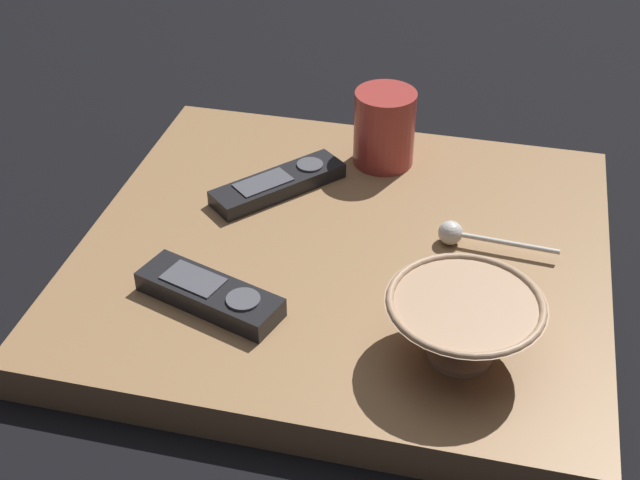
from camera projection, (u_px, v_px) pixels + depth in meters
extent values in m
plane|color=black|center=(344.00, 273.00, 1.08)|extent=(6.00, 6.00, 0.00)
cube|color=#936D47|center=(344.00, 258.00, 1.06)|extent=(0.58, 0.62, 0.05)
cylinder|color=tan|center=(459.00, 353.00, 0.89)|extent=(0.07, 0.07, 0.01)
cone|color=tan|center=(463.00, 327.00, 0.87)|extent=(0.16, 0.16, 0.06)
torus|color=tan|center=(466.00, 303.00, 0.85)|extent=(0.16, 0.16, 0.01)
cylinder|color=#A53833|center=(384.00, 128.00, 1.17)|extent=(0.08, 0.08, 0.10)
cylinder|color=silver|center=(508.00, 243.00, 1.03)|extent=(0.01, 0.12, 0.01)
sphere|color=silver|center=(450.00, 233.00, 1.04)|extent=(0.03, 0.03, 0.03)
cube|color=black|center=(278.00, 184.00, 1.14)|extent=(0.17, 0.16, 0.02)
cylinder|color=#4C4C54|center=(310.00, 165.00, 1.15)|extent=(0.04, 0.04, 0.00)
cube|color=#4C4C54|center=(263.00, 182.00, 1.12)|extent=(0.08, 0.08, 0.00)
cube|color=black|center=(209.00, 294.00, 0.95)|extent=(0.10, 0.18, 0.02)
cylinder|color=#4C4C54|center=(243.00, 299.00, 0.93)|extent=(0.04, 0.04, 0.00)
cube|color=#4C4C54|center=(193.00, 279.00, 0.96)|extent=(0.06, 0.08, 0.00)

